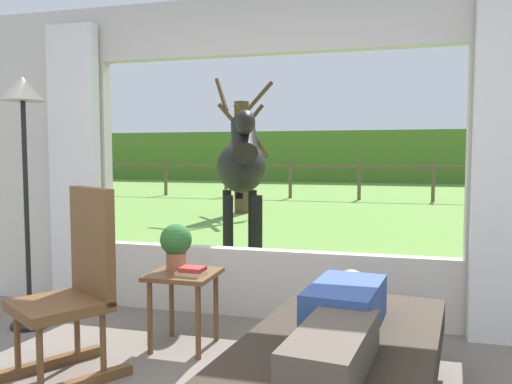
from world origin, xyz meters
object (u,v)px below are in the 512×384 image
(book_stack, at_px, (192,271))
(horse, at_px, (241,168))
(recliner_sofa, at_px, (342,374))
(pasture_tree, at_px, (242,151))
(reclining_person, at_px, (342,318))
(potted_plant, at_px, (176,243))
(floor_lamp_left, at_px, (24,126))
(rocking_chair, at_px, (76,285))
(side_table, at_px, (184,286))

(book_stack, distance_m, horse, 2.64)
(recliner_sofa, xyz_separation_m, pasture_tree, (-2.98, 8.23, 1.17))
(reclining_person, xyz_separation_m, pasture_tree, (-2.98, 8.28, 0.87))
(recliner_sofa, bearing_deg, potted_plant, 156.77)
(floor_lamp_left, bearing_deg, recliner_sofa, -16.83)
(rocking_chair, bearing_deg, potted_plant, 92.20)
(potted_plant, bearing_deg, recliner_sofa, -30.64)
(rocking_chair, height_order, floor_lamp_left, floor_lamp_left)
(recliner_sofa, bearing_deg, horse, 122.45)
(reclining_person, xyz_separation_m, side_table, (-1.13, 0.71, -0.10))
(side_table, height_order, horse, horse)
(reclining_person, bearing_deg, pasture_tree, 117.21)
(potted_plant, xyz_separation_m, pasture_tree, (-1.77, 7.51, 0.69))
(floor_lamp_left, bearing_deg, pasture_tree, 94.14)
(floor_lamp_left, relative_size, horse, 1.05)
(side_table, bearing_deg, rocking_chair, -127.92)
(recliner_sofa, relative_size, book_stack, 9.13)
(pasture_tree, bearing_deg, recliner_sofa, -70.09)
(horse, bearing_deg, pasture_tree, -92.64)
(reclining_person, xyz_separation_m, potted_plant, (-1.21, 0.77, 0.18))
(recliner_sofa, relative_size, pasture_tree, 0.60)
(book_stack, distance_m, floor_lamp_left, 1.71)
(book_stack, height_order, horse, horse)
(reclining_person, relative_size, horse, 0.80)
(side_table, xyz_separation_m, floor_lamp_left, (-1.31, 0.08, 1.10))
(rocking_chair, bearing_deg, pasture_tree, 132.02)
(potted_plant, relative_size, pasture_tree, 0.11)
(book_stack, bearing_deg, horse, 99.35)
(reclining_person, relative_size, side_table, 2.76)
(side_table, bearing_deg, horse, 97.64)
(side_table, distance_m, floor_lamp_left, 1.71)
(floor_lamp_left, xyz_separation_m, pasture_tree, (-0.54, 7.49, -0.14))
(potted_plant, bearing_deg, pasture_tree, 103.25)
(reclining_person, distance_m, potted_plant, 1.45)
(rocking_chair, xyz_separation_m, floor_lamp_left, (-0.86, 0.65, 0.98))
(potted_plant, xyz_separation_m, floor_lamp_left, (-1.23, 0.02, 0.83))
(book_stack, bearing_deg, floor_lamp_left, 174.18)
(recliner_sofa, height_order, side_table, side_table)
(potted_plant, height_order, horse, horse)
(recliner_sofa, height_order, rocking_chair, rocking_chair)
(rocking_chair, relative_size, potted_plant, 3.50)
(recliner_sofa, height_order, pasture_tree, pasture_tree)
(horse, bearing_deg, book_stack, 80.13)
(recliner_sofa, bearing_deg, side_table, 157.25)
(potted_plant, xyz_separation_m, book_stack, (0.17, -0.12, -0.16))
(pasture_tree, bearing_deg, floor_lamp_left, -85.86)
(rocking_chair, bearing_deg, reclining_person, 27.32)
(recliner_sofa, xyz_separation_m, potted_plant, (-1.21, 0.72, 0.48))
(horse, bearing_deg, side_table, 78.42)
(reclining_person, height_order, potted_plant, potted_plant)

